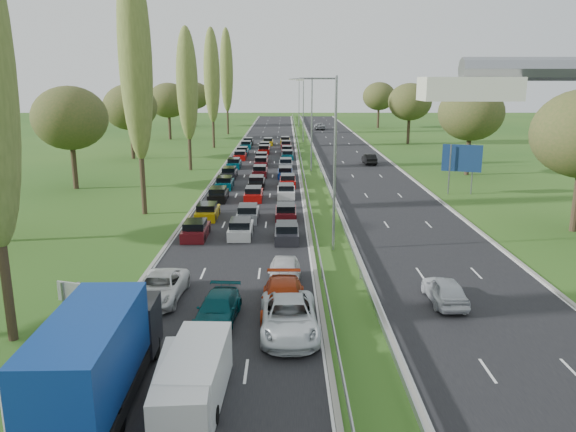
{
  "coord_description": "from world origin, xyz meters",
  "views": [
    {
      "loc": [
        1.15,
        5.03,
        11.75
      ],
      "look_at": [
        1.32,
        46.97,
        1.5
      ],
      "focal_mm": 35.0,
      "sensor_mm": 36.0,
      "label": 1
    }
  ],
  "objects": [
    {
      "name": "ground",
      "position": [
        4.5,
        80.0,
        0.0
      ],
      "size": [
        260.0,
        260.0,
        0.0
      ],
      "primitive_type": "plane",
      "color": "#234C17",
      "rests_on": "ground"
    },
    {
      "name": "near_carriageway",
      "position": [
        -2.25,
        82.5,
        0.0
      ],
      "size": [
        10.5,
        215.0,
        0.04
      ],
      "primitive_type": "cube",
      "color": "black",
      "rests_on": "ground"
    },
    {
      "name": "far_carriageway",
      "position": [
        11.25,
        82.5,
        0.0
      ],
      "size": [
        10.5,
        215.0,
        0.04
      ],
      "primitive_type": "cube",
      "color": "black",
      "rests_on": "ground"
    },
    {
      "name": "central_reservation",
      "position": [
        4.5,
        82.5,
        0.55
      ],
      "size": [
        2.36,
        215.0,
        0.32
      ],
      "color": "gray",
      "rests_on": "ground"
    },
    {
      "name": "lamp_columns",
      "position": [
        4.5,
        78.0,
        6.0
      ],
      "size": [
        0.18,
        140.18,
        12.0
      ],
      "color": "gray",
      "rests_on": "ground"
    },
    {
      "name": "poplar_row",
      "position": [
        -11.5,
        68.17,
        12.39
      ],
      "size": [
        2.8,
        127.8,
        22.44
      ],
      "color": "#2D2116",
      "rests_on": "ground"
    },
    {
      "name": "woodland_left",
      "position": [
        -22.0,
        62.63,
        7.68
      ],
      "size": [
        8.0,
        166.0,
        11.1
      ],
      "color": "#2D2116",
      "rests_on": "ground"
    },
    {
      "name": "woodland_right",
      "position": [
        24.0,
        66.67,
        7.68
      ],
      "size": [
        8.0,
        153.0,
        11.1
      ],
      "color": "#2D2116",
      "rests_on": "ground"
    },
    {
      "name": "traffic_queue_fill",
      "position": [
        -2.22,
        77.33,
        0.44
      ],
      "size": [
        9.03,
        68.58,
        0.8
      ],
      "color": "#590F14",
      "rests_on": "ground"
    },
    {
      "name": "near_car_2",
      "position": [
        -5.71,
        33.74,
        0.74
      ],
      "size": [
        2.65,
        5.3,
        1.44
      ],
      "primitive_type": "imported",
      "rotation": [
        0.0,
        0.0,
        -0.05
      ],
      "color": "silver",
      "rests_on": "near_carriageway"
    },
    {
      "name": "near_car_7",
      "position": [
        -2.22,
        30.87,
        0.7
      ],
      "size": [
        2.26,
        4.81,
        1.36
      ],
      "primitive_type": "imported",
      "rotation": [
        0.0,
        0.0,
        -0.08
      ],
      "color": "#043D44",
      "rests_on": "near_carriageway"
    },
    {
      "name": "near_car_10",
      "position": [
        1.3,
        29.6,
        0.83
      ],
      "size": [
        2.85,
        5.88,
        1.61
      ],
      "primitive_type": "imported",
      "rotation": [
        0.0,
        0.0,
        0.03
      ],
      "color": "silver",
      "rests_on": "near_carriageway"
    },
    {
      "name": "near_car_11",
      "position": [
        1.01,
        31.93,
        0.8
      ],
      "size": [
        2.24,
        5.41,
        1.56
      ],
      "primitive_type": "imported",
      "rotation": [
        0.0,
        0.0,
        -0.01
      ],
      "color": "#9F2B09",
      "rests_on": "near_carriageway"
    },
    {
      "name": "near_car_12",
      "position": [
        1.07,
        35.8,
        0.82
      ],
      "size": [
        1.98,
        4.71,
        1.59
      ],
      "primitive_type": "imported",
      "rotation": [
        0.0,
        0.0,
        -0.02
      ],
      "color": "silver",
      "rests_on": "near_carriageway"
    },
    {
      "name": "far_car_0",
      "position": [
        9.69,
        33.28,
        0.74
      ],
      "size": [
        1.78,
        4.27,
        1.44
      ],
      "primitive_type": "imported",
      "rotation": [
        0.0,
        0.0,
        3.16
      ],
      "color": "silver",
      "rests_on": "far_carriageway"
    },
    {
      "name": "far_car_1",
      "position": [
        13.02,
        84.17,
        0.74
      ],
      "size": [
        1.7,
        4.44,
        1.44
      ],
      "primitive_type": "imported",
      "rotation": [
        0.0,
        0.0,
        3.18
      ],
      "color": "black",
      "rests_on": "far_carriageway"
    },
    {
      "name": "far_car_2",
      "position": [
        9.36,
        140.47,
        0.81
      ],
      "size": [
        3.09,
        5.88,
        1.58
      ],
      "primitive_type": "imported",
      "rotation": [
        0.0,
        0.0,
        3.06
      ],
      "color": "gray",
      "rests_on": "far_carriageway"
    },
    {
      "name": "blue_lorry",
      "position": [
        -5.61,
        23.53,
        2.02
      ],
      "size": [
        2.56,
        9.22,
        3.89
      ],
      "rotation": [
        0.0,
        0.0,
        0.02
      ],
      "color": "black",
      "rests_on": "near_carriageway"
    },
    {
      "name": "white_van_front",
      "position": [
        -2.18,
        24.22,
        1.04
      ],
      "size": [
        1.98,
        5.04,
        2.02
      ],
      "rotation": [
        0.0,
        0.0,
        -0.04
      ],
      "color": "silver",
      "rests_on": "near_carriageway"
    },
    {
      "name": "white_van_rear",
      "position": [
        -2.41,
        23.02,
        1.02
      ],
      "size": [
        1.93,
        4.92,
        1.98
      ],
      "rotation": [
        0.0,
        0.0,
        0.07
      ],
      "color": "silver",
      "rests_on": "near_carriageway"
    },
    {
      "name": "info_sign",
      "position": [
        -9.4,
        30.89,
        1.37
      ],
      "size": [
        1.46,
        0.55,
        2.1
      ],
      "color": "gray",
      "rests_on": "ground"
    },
    {
      "name": "direction_sign",
      "position": [
        19.4,
        62.7,
        3.57
      ],
      "size": [
        3.81,
        1.4,
        5.2
      ],
      "color": "gray",
      "rests_on": "ground"
    }
  ]
}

